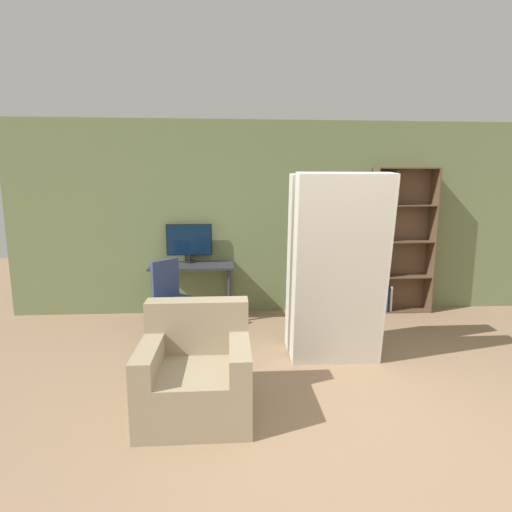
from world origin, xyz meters
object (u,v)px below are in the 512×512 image
at_px(mattress_near, 341,272).
at_px(mattress_far, 331,265).
at_px(armchair, 196,372).
at_px(monitor, 189,241).
at_px(bookshelf, 393,242).
at_px(office_chair, 175,308).

distance_m(mattress_near, mattress_far, 0.38).
distance_m(mattress_far, armchair, 1.87).
distance_m(monitor, mattress_near, 2.42).
bearing_deg(armchair, monitor, 96.46).
bearing_deg(mattress_near, bookshelf, 54.53).
relative_size(office_chair, armchair, 1.12).
height_order(bookshelf, mattress_near, bookshelf).
relative_size(mattress_far, armchair, 2.26).
xyz_separation_m(monitor, office_chair, (-0.09, -0.97, -0.67)).
xyz_separation_m(bookshelf, mattress_near, (-1.26, -1.77, -0.05)).
bearing_deg(office_chair, armchair, -76.44).
distance_m(mattress_near, armchair, 1.67).
bearing_deg(armchair, office_chair, 103.56).
bearing_deg(armchair, bookshelf, 43.83).
bearing_deg(monitor, mattress_far, -40.46).
height_order(monitor, armchair, monitor).
height_order(office_chair, mattress_far, mattress_far).
height_order(monitor, mattress_far, mattress_far).
relative_size(office_chair, mattress_far, 0.49).
bearing_deg(monitor, bookshelf, -0.13).
relative_size(monitor, office_chair, 0.66).
bearing_deg(office_chair, bookshelf, 17.93).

